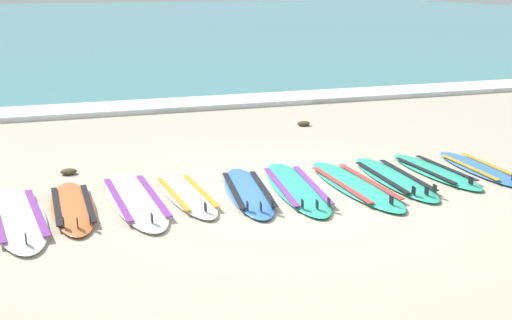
{
  "coord_description": "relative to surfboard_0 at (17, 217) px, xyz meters",
  "views": [
    {
      "loc": [
        -3.06,
        -8.01,
        2.88
      ],
      "look_at": [
        -0.15,
        1.01,
        0.25
      ],
      "focal_mm": 46.82,
      "sensor_mm": 36.0,
      "label": 1
    }
  ],
  "objects": [
    {
      "name": "ground_plane",
      "position": [
        3.49,
        -0.16,
        -0.04
      ],
      "size": [
        80.0,
        80.0,
        0.0
      ],
      "primitive_type": "plane",
      "color": "#B7AD93"
    },
    {
      "name": "surfboard_1",
      "position": [
        0.67,
        0.16,
        0.0
      ],
      "size": [
        0.58,
        2.18,
        0.18
      ],
      "color": "orange",
      "rests_on": "ground"
    },
    {
      "name": "wave_foam_strip",
      "position": [
        3.49,
        6.54,
        0.02
      ],
      "size": [
        80.0,
        1.22,
        0.11
      ],
      "primitive_type": "cube",
      "color": "white",
      "rests_on": "ground"
    },
    {
      "name": "sea",
      "position": [
        3.49,
        35.93,
        0.01
      ],
      "size": [
        80.0,
        60.0,
        0.1
      ],
      "primitive_type": "cube",
      "color": "teal",
      "rests_on": "ground"
    },
    {
      "name": "surfboard_4",
      "position": [
        2.98,
        0.08,
        0.0
      ],
      "size": [
        0.84,
        2.33,
        0.18
      ],
      "color": "#3875CC",
      "rests_on": "ground"
    },
    {
      "name": "surfboard_6",
      "position": [
        4.5,
        -0.1,
        0.0
      ],
      "size": [
        0.7,
        2.51,
        0.18
      ],
      "color": "#2DB793",
      "rests_on": "ground"
    },
    {
      "name": "seaweed_clump_mid_sand",
      "position": [
        0.7,
        1.8,
        0.01
      ],
      "size": [
        0.24,
        0.19,
        0.09
      ],
      "primitive_type": "ellipsoid",
      "color": "#4C4228",
      "rests_on": "ground"
    },
    {
      "name": "surfboard_2",
      "position": [
        1.47,
        0.22,
        -0.0
      ],
      "size": [
        0.78,
        2.62,
        0.18
      ],
      "color": "white",
      "rests_on": "ground"
    },
    {
      "name": "surfboard_3",
      "position": [
        2.16,
        0.21,
        0.0
      ],
      "size": [
        0.67,
        2.13,
        0.18
      ],
      "color": "white",
      "rests_on": "ground"
    },
    {
      "name": "surfboard_9",
      "position": [
        6.68,
        0.07,
        0.0
      ],
      "size": [
        0.55,
        2.05,
        0.18
      ],
      "color": "#3875CC",
      "rests_on": "ground"
    },
    {
      "name": "seaweed_clump_near_shoreline",
      "position": [
        5.3,
        3.85,
        0.01
      ],
      "size": [
        0.26,
        0.21,
        0.09
      ],
      "primitive_type": "ellipsoid",
      "color": "#4C4228",
      "rests_on": "ground"
    },
    {
      "name": "surfboard_0",
      "position": [
        0.0,
        0.0,
        0.0
      ],
      "size": [
        0.95,
        2.65,
        0.18
      ],
      "color": "white",
      "rests_on": "ground"
    },
    {
      "name": "surfboard_8",
      "position": [
        5.95,
        0.15,
        0.0
      ],
      "size": [
        0.65,
        2.11,
        0.18
      ],
      "color": "#2DB793",
      "rests_on": "ground"
    },
    {
      "name": "surfboard_7",
      "position": [
        5.19,
        0.02,
        0.0
      ],
      "size": [
        0.63,
        2.31,
        0.18
      ],
      "color": "#2DB793",
      "rests_on": "ground"
    },
    {
      "name": "surfboard_5",
      "position": [
        3.67,
        0.04,
        0.0
      ],
      "size": [
        0.89,
        2.57,
        0.18
      ],
      "color": "#2DB793",
      "rests_on": "ground"
    }
  ]
}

